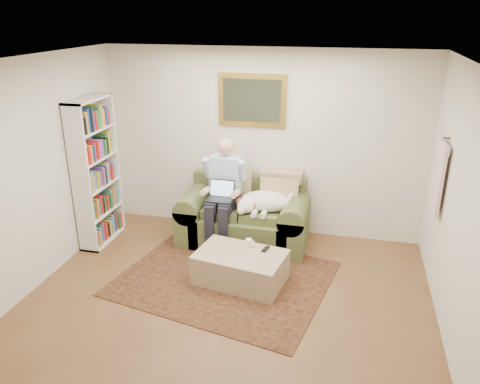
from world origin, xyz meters
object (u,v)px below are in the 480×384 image
at_px(seated_man, 222,195).
at_px(sleeping_dog, 266,201).
at_px(sofa, 244,221).
at_px(laptop, 221,194).
at_px(ottoman, 240,267).
at_px(coffee_mug, 249,243).
at_px(bookshelf, 96,173).

height_order(seated_man, sleeping_dog, seated_man).
xyz_separation_m(sofa, sleeping_dog, (0.31, -0.09, 0.37)).
distance_m(laptop, ottoman, 1.10).
relative_size(seated_man, coffee_mug, 14.73).
bearing_deg(seated_man, sofa, 31.45).
relative_size(sofa, bookshelf, 0.88).
height_order(ottoman, bookshelf, bookshelf).
bearing_deg(ottoman, sleeping_dog, 83.04).
distance_m(sofa, coffee_mug, 0.89).
bearing_deg(laptop, bookshelf, -173.43).
relative_size(sleeping_dog, coffee_mug, 7.21).
bearing_deg(bookshelf, coffee_mug, -10.78).
relative_size(sofa, coffee_mug, 17.51).
bearing_deg(ottoman, laptop, 119.77).
bearing_deg(sleeping_dog, ottoman, -96.96).
xyz_separation_m(coffee_mug, bookshelf, (-2.21, 0.42, 0.58)).
bearing_deg(seated_man, bookshelf, -171.17).
bearing_deg(coffee_mug, bookshelf, 169.22).
relative_size(sofa, seated_man, 1.19).
relative_size(coffee_mug, bookshelf, 0.05).
xyz_separation_m(sofa, laptop, (-0.26, -0.23, 0.47)).
bearing_deg(coffee_mug, laptop, 130.10).
height_order(sofa, seated_man, seated_man).
xyz_separation_m(sofa, bookshelf, (-1.96, -0.42, 0.70)).
xyz_separation_m(sofa, coffee_mug, (0.26, -0.84, 0.12)).
height_order(coffee_mug, bookshelf, bookshelf).
bearing_deg(seated_man, coffee_mug, -52.82).
relative_size(seated_man, ottoman, 1.43).
relative_size(laptop, bookshelf, 0.17).
height_order(sleeping_dog, bookshelf, bookshelf).
xyz_separation_m(sleeping_dog, coffee_mug, (-0.06, -0.76, -0.25)).
bearing_deg(sofa, bookshelf, -167.78).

